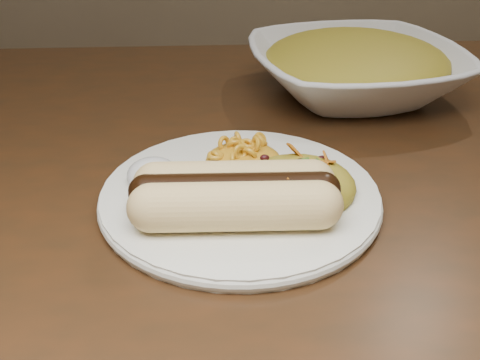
{
  "coord_description": "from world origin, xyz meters",
  "views": [
    {
      "loc": [
        0.06,
        -0.49,
        1.03
      ],
      "look_at": [
        0.09,
        -0.05,
        0.77
      ],
      "focal_mm": 42.0,
      "sensor_mm": 36.0,
      "label": 1
    }
  ],
  "objects": [
    {
      "name": "sour_cream",
      "position": [
        0.01,
        -0.03,
        0.78
      ],
      "size": [
        0.06,
        0.06,
        0.03
      ],
      "primitive_type": "ellipsoid",
      "rotation": [
        0.0,
        0.0,
        0.26
      ],
      "color": "silver",
      "rests_on": "plate"
    },
    {
      "name": "bowl_filling",
      "position": [
        0.25,
        0.21,
        0.8
      ],
      "size": [
        0.31,
        0.31,
        0.06
      ],
      "primitive_type": "ellipsoid",
      "rotation": [
        0.0,
        0.0,
        -0.36
      ],
      "color": "orange",
      "rests_on": "serving_bowl"
    },
    {
      "name": "taco_salad",
      "position": [
        0.14,
        -0.05,
        0.78
      ],
      "size": [
        0.1,
        0.1,
        0.05
      ],
      "rotation": [
        0.0,
        0.0,
        -0.27
      ],
      "color": "orange",
      "rests_on": "plate"
    },
    {
      "name": "serving_bowl",
      "position": [
        0.25,
        0.21,
        0.78
      ],
      "size": [
        0.31,
        0.31,
        0.07
      ],
      "primitive_type": "imported",
      "rotation": [
        0.0,
        0.0,
        0.15
      ],
      "color": "silver",
      "rests_on": "table"
    },
    {
      "name": "mac_and_cheese",
      "position": [
        0.1,
        0.0,
        0.78
      ],
      "size": [
        0.08,
        0.08,
        0.03
      ],
      "primitive_type": "ellipsoid",
      "rotation": [
        0.0,
        0.0,
        -0.15
      ],
      "color": "yellow",
      "rests_on": "plate"
    },
    {
      "name": "plate",
      "position": [
        0.09,
        -0.05,
        0.76
      ],
      "size": [
        0.28,
        0.28,
        0.01
      ],
      "primitive_type": "cylinder",
      "rotation": [
        0.0,
        0.0,
        0.08
      ],
      "color": "silver",
      "rests_on": "table"
    },
    {
      "name": "hotdog",
      "position": [
        0.08,
        -0.09,
        0.78
      ],
      "size": [
        0.15,
        0.08,
        0.04
      ],
      "rotation": [
        0.0,
        0.0,
        -0.03
      ],
      "color": "#FFDC97",
      "rests_on": "plate"
    },
    {
      "name": "table",
      "position": [
        0.0,
        0.0,
        0.66
      ],
      "size": [
        1.6,
        0.9,
        0.75
      ],
      "color": "#391E0D",
      "rests_on": "floor"
    }
  ]
}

